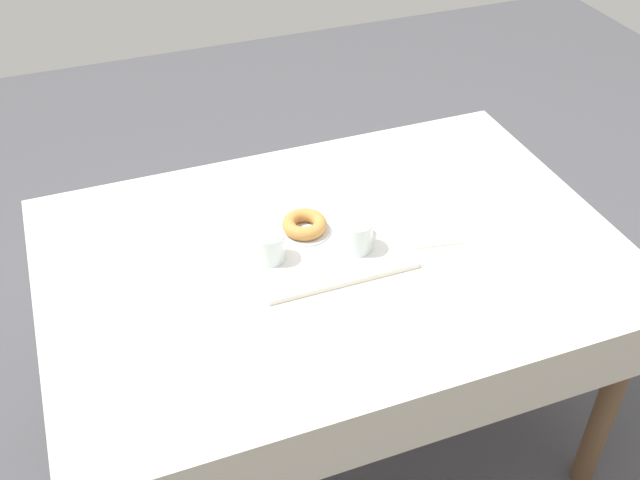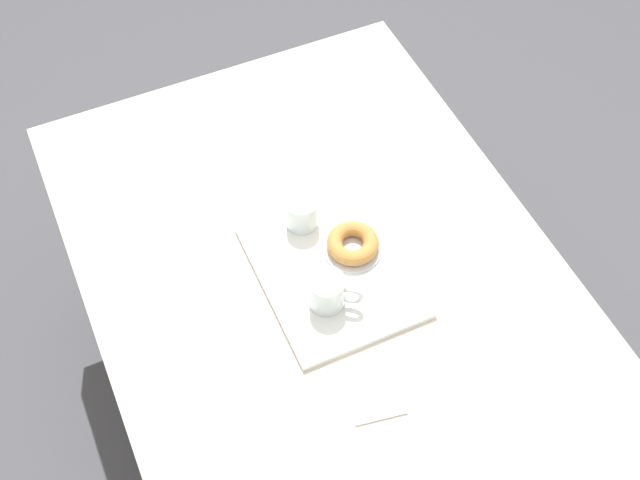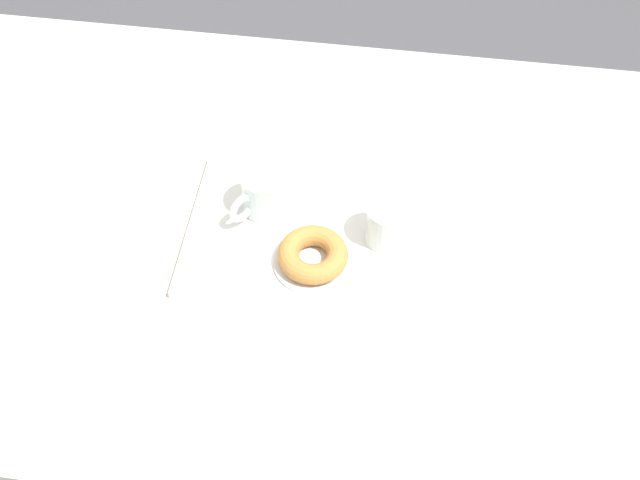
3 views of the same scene
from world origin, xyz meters
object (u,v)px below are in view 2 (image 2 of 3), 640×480
serving_tray (332,271)px  sugar_donut_left (353,243)px  dining_table (329,302)px  paper_napkin (372,389)px  tea_mug_left (328,292)px  water_glass_near (302,213)px  donut_plate_left (353,249)px

serving_tray → sugar_donut_left: size_ratio=3.36×
dining_table → paper_napkin: paper_napkin is taller
serving_tray → tea_mug_left: 0.10m
serving_tray → water_glass_near: 0.15m
sugar_donut_left → dining_table: bearing=121.9°
tea_mug_left → water_glass_near: bearing=-9.3°
paper_napkin → serving_tray: bearing=-8.9°
water_glass_near → paper_napkin: 0.44m
water_glass_near → paper_napkin: bearing=175.2°
serving_tray → donut_plate_left: size_ratio=2.96×
serving_tray → donut_plate_left: (0.03, -0.06, 0.01)m
dining_table → serving_tray: size_ratio=3.75×
sugar_donut_left → paper_napkin: 0.34m
serving_tray → paper_napkin: bearing=171.1°
water_glass_near → donut_plate_left: size_ratio=0.58×
serving_tray → water_glass_near: bearing=3.5°
donut_plate_left → serving_tray: bearing=114.7°
sugar_donut_left → paper_napkin: bearing=161.1°
water_glass_near → dining_table: bearing=177.4°
serving_tray → tea_mug_left: tea_mug_left is taller
serving_tray → sugar_donut_left: sugar_donut_left is taller
dining_table → water_glass_near: (0.17, -0.01, 0.13)m
water_glass_near → donut_plate_left: 0.14m
tea_mug_left → paper_napkin: 0.22m
water_glass_near → paper_napkin: (-0.44, 0.04, -0.05)m
dining_table → serving_tray: bearing=-38.5°
paper_napkin → tea_mug_left: bearing=-0.2°
water_glass_near → paper_napkin: water_glass_near is taller
donut_plate_left → sugar_donut_left: bearing=0.0°
donut_plate_left → sugar_donut_left: (0.00, 0.00, 0.02)m
dining_table → donut_plate_left: 0.14m
water_glass_near → donut_plate_left: bearing=-147.9°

